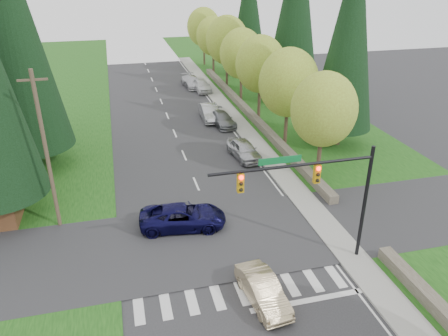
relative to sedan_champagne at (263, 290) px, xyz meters
name	(u,v)px	position (x,y,z in m)	size (l,w,h in m)	color
grass_east	(327,145)	(12.20, 17.65, -0.65)	(14.00, 110.00, 0.06)	#164211
grass_west	(22,177)	(-13.80, 17.65, -0.65)	(14.00, 110.00, 0.06)	#164211
cross_street	(220,239)	(-0.80, 5.65, -0.68)	(120.00, 8.00, 0.10)	#28282B
sidewalk_east	(256,143)	(6.10, 19.65, -0.61)	(1.80, 80.00, 0.13)	gray
curb_east	(247,144)	(5.25, 19.65, -0.61)	(0.20, 80.00, 0.13)	gray
stone_wall_north	(248,112)	(7.80, 27.65, -0.33)	(0.70, 40.00, 0.70)	#4C4438
traffic_signal	(319,184)	(3.57, 2.15, 4.31)	(8.70, 0.37, 6.80)	black
utility_pole	(46,151)	(-10.30, 9.65, 4.47)	(1.60, 0.24, 10.00)	#473828
decid_tree_0	(324,110)	(8.40, 11.65, 4.92)	(4.80, 4.80, 8.37)	#38281C
decid_tree_1	(289,83)	(8.50, 18.65, 5.12)	(5.20, 5.20, 8.80)	#38281C
decid_tree_2	(260,64)	(8.30, 25.65, 5.25)	(5.00, 5.00, 8.82)	#38281C
decid_tree_3	(242,54)	(8.40, 32.65, 4.99)	(5.00, 5.00, 8.55)	#38281C
decid_tree_4	(227,40)	(8.50, 39.65, 5.39)	(5.40, 5.40, 9.18)	#38281C
decid_tree_5	(213,36)	(8.30, 46.65, 4.86)	(4.80, 4.80, 8.30)	#38281C
decid_tree_6	(204,27)	(8.40, 53.65, 5.19)	(5.20, 5.20, 8.86)	#38281C
conifer_w_c	(10,22)	(-12.80, 19.65, 10.62)	(6.46, 6.46, 20.80)	#38281C
conifer_e_a	(350,34)	(13.20, 17.65, 9.11)	(5.44, 5.44, 17.80)	#38281C
conifer_e_b	(296,5)	(14.20, 31.65, 10.12)	(6.12, 6.12, 19.80)	#38281C
conifer_e_c	(249,8)	(13.20, 45.65, 8.61)	(5.10, 5.10, 16.80)	#38281C
sedan_champagne	(263,290)	(0.00, 0.00, 0.00)	(1.43, 4.11, 1.35)	beige
suv_navy	(183,217)	(-2.71, 7.55, 0.07)	(2.49, 5.39, 1.50)	#0C0A36
parked_car_a	(244,149)	(4.07, 16.89, 0.09)	(1.82, 4.52, 1.54)	#AEAFB3
parked_car_b	(222,119)	(4.25, 25.24, -0.01)	(1.87, 4.61, 1.34)	slate
parked_car_c	(210,112)	(3.40, 27.29, 0.11)	(1.67, 4.78, 1.58)	#A2A2A6
parked_car_d	(202,85)	(4.80, 38.31, 0.10)	(1.83, 4.54, 1.55)	silver
parked_car_e	(192,82)	(3.96, 40.65, 0.05)	(2.03, 4.99, 1.45)	#B8B8BD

